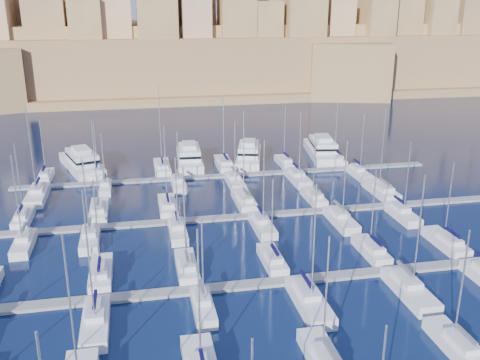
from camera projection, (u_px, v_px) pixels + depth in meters
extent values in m
plane|color=#030B31|center=(268.00, 242.00, 78.23)|extent=(600.00, 600.00, 0.00)
cube|color=slate|center=(291.00, 280.00, 66.99)|extent=(84.00, 2.00, 0.40)
cube|color=slate|center=(253.00, 216.00, 87.48)|extent=(84.00, 2.00, 0.40)
cube|color=slate|center=(229.00, 175.00, 107.96)|extent=(84.00, 2.00, 0.40)
cylinder|color=#9EA0A8|center=(71.00, 310.00, 45.41)|extent=(0.18, 0.18, 14.17)
cylinder|color=#9EA0A8|center=(199.00, 299.00, 47.68)|extent=(0.18, 0.18, 13.54)
cube|color=silver|center=(328.00, 357.00, 50.08)|extent=(1.92, 4.12, 0.70)
cylinder|color=#9EA0A8|center=(326.00, 296.00, 49.57)|extent=(0.18, 0.18, 12.14)
cube|color=#595B60|center=(330.00, 351.00, 49.33)|extent=(0.35, 3.66, 0.35)
cube|color=silver|center=(456.00, 346.00, 53.62)|extent=(2.59, 8.63, 1.63)
cube|color=silver|center=(462.00, 341.00, 52.45)|extent=(1.81, 3.88, 0.70)
cylinder|color=#9EA0A8|center=(462.00, 285.00, 51.93)|extent=(0.18, 0.18, 11.72)
cube|color=#595B60|center=(466.00, 335.00, 51.72)|extent=(0.35, 3.45, 0.35)
cube|color=silver|center=(101.00, 275.00, 67.75)|extent=(2.76, 9.19, 1.66)
cube|color=silver|center=(100.00, 270.00, 66.52)|extent=(1.93, 4.13, 0.70)
cylinder|color=#9EA0A8|center=(97.00, 225.00, 66.08)|extent=(0.18, 0.18, 11.69)
cube|color=#0A0737|center=(99.00, 264.00, 65.77)|extent=(0.35, 3.67, 0.35)
cube|color=silver|center=(187.00, 268.00, 69.51)|extent=(2.59, 8.64, 1.63)
cube|color=silver|center=(187.00, 263.00, 68.34)|extent=(1.82, 3.89, 0.70)
cylinder|color=#9EA0A8|center=(185.00, 215.00, 67.64)|extent=(0.18, 0.18, 12.87)
cube|color=#595B60|center=(187.00, 257.00, 67.61)|extent=(0.35, 3.46, 0.35)
cube|color=silver|center=(272.00, 261.00, 71.45)|extent=(2.48, 8.25, 1.61)
cube|color=silver|center=(274.00, 256.00, 70.32)|extent=(1.73, 3.71, 0.70)
cylinder|color=#9EA0A8|center=(272.00, 217.00, 69.92)|extent=(0.18, 0.18, 10.59)
cube|color=#0A0737|center=(275.00, 250.00, 69.61)|extent=(0.35, 3.30, 0.35)
cube|color=silver|center=(371.00, 251.00, 74.15)|extent=(2.52, 8.40, 1.62)
cube|color=silver|center=(374.00, 246.00, 73.01)|extent=(1.76, 3.78, 0.70)
cylinder|color=#9EA0A8|center=(373.00, 208.00, 72.58)|extent=(0.18, 0.18, 10.89)
cube|color=#0A0737|center=(376.00, 241.00, 72.28)|extent=(0.35, 3.36, 0.35)
cube|color=silver|center=(445.00, 243.00, 76.65)|extent=(2.74, 9.14, 1.66)
cube|color=silver|center=(450.00, 238.00, 75.43)|extent=(1.92, 4.11, 0.70)
cylinder|color=#9EA0A8|center=(449.00, 200.00, 75.06)|extent=(0.18, 0.18, 11.15)
cube|color=#0A0737|center=(453.00, 233.00, 74.67)|extent=(0.35, 3.66, 0.35)
cube|color=silver|center=(96.00, 324.00, 57.23)|extent=(2.82, 9.38, 1.67)
cube|color=silver|center=(95.00, 310.00, 57.74)|extent=(1.97, 4.22, 0.70)
cylinder|color=#9EA0A8|center=(89.00, 258.00, 54.25)|extent=(0.18, 0.18, 14.53)
cube|color=#0A0737|center=(95.00, 299.00, 57.84)|extent=(0.35, 3.75, 0.35)
cube|color=silver|center=(203.00, 309.00, 60.27)|extent=(2.27, 7.57, 1.58)
cube|color=silver|center=(202.00, 296.00, 60.62)|extent=(1.59, 3.41, 0.70)
cylinder|color=#9EA0A8|center=(203.00, 262.00, 58.03)|extent=(0.18, 0.18, 10.43)
cube|color=#595B60|center=(202.00, 287.00, 60.64)|extent=(0.35, 3.03, 0.35)
cube|color=silver|center=(310.00, 303.00, 61.30)|extent=(3.05, 10.15, 1.71)
cube|color=silver|center=(307.00, 289.00, 61.86)|extent=(2.13, 4.57, 0.70)
cylinder|color=#9EA0A8|center=(314.00, 243.00, 58.39)|extent=(0.18, 0.18, 13.78)
cube|color=#0A0737|center=(306.00, 279.00, 62.00)|extent=(0.35, 4.06, 0.35)
cube|color=silver|center=(410.00, 291.00, 63.77)|extent=(2.96, 9.85, 1.69)
cube|color=silver|center=(407.00, 279.00, 64.31)|extent=(2.07, 4.43, 0.70)
cylinder|color=#9EA0A8|center=(419.00, 233.00, 60.85)|extent=(0.18, 0.18, 13.97)
cube|color=#595B60|center=(405.00, 269.00, 64.44)|extent=(0.35, 3.94, 0.35)
cube|color=silver|center=(23.00, 219.00, 85.41)|extent=(2.50, 8.32, 1.62)
cube|color=silver|center=(22.00, 214.00, 84.27)|extent=(1.75, 3.74, 0.70)
cylinder|color=#9EA0A8|center=(19.00, 179.00, 83.73)|extent=(0.18, 0.18, 11.53)
cube|color=#0A0737|center=(20.00, 209.00, 83.56)|extent=(0.35, 3.33, 0.35)
cube|color=silver|center=(99.00, 212.00, 88.21)|extent=(2.90, 9.67, 1.68)
cube|color=silver|center=(98.00, 207.00, 86.94)|extent=(2.03, 4.35, 0.70)
cylinder|color=#9EA0A8|center=(95.00, 165.00, 86.15)|extent=(0.18, 0.18, 14.27)
cube|color=#595B60|center=(98.00, 202.00, 86.16)|extent=(0.35, 3.87, 0.35)
cube|color=silver|center=(168.00, 207.00, 90.20)|extent=(2.84, 9.46, 1.67)
cube|color=silver|center=(168.00, 203.00, 88.94)|extent=(1.99, 4.25, 0.70)
cylinder|color=#9EA0A8|center=(166.00, 165.00, 88.32)|extent=(0.18, 0.18, 13.08)
cube|color=#0A0737|center=(168.00, 198.00, 88.17)|extent=(0.35, 3.78, 0.35)
cube|color=silver|center=(244.00, 201.00, 92.85)|extent=(2.96, 9.87, 1.69)
cube|color=silver|center=(245.00, 197.00, 91.55)|extent=(2.07, 4.44, 0.70)
cylinder|color=#9EA0A8|center=(244.00, 154.00, 90.69)|extent=(0.18, 0.18, 14.93)
cube|color=#595B60|center=(246.00, 192.00, 90.76)|extent=(0.35, 3.95, 0.35)
cube|color=silver|center=(314.00, 198.00, 94.44)|extent=(2.50, 8.34, 1.62)
cube|color=silver|center=(315.00, 194.00, 93.30)|extent=(1.75, 3.75, 0.70)
cylinder|color=#9EA0A8|center=(314.00, 165.00, 92.94)|extent=(0.18, 0.18, 10.46)
cube|color=#595B60|center=(317.00, 189.00, 92.59)|extent=(0.35, 3.34, 0.35)
cube|color=silver|center=(380.00, 191.00, 97.90)|extent=(3.16, 10.55, 1.73)
cube|color=silver|center=(383.00, 187.00, 96.54)|extent=(2.22, 4.75, 0.70)
cylinder|color=#9EA0A8|center=(383.00, 148.00, 95.85)|extent=(0.18, 0.18, 14.45)
cube|color=#595B60|center=(385.00, 182.00, 95.72)|extent=(0.35, 4.22, 0.35)
cube|color=silver|center=(24.00, 245.00, 76.12)|extent=(2.51, 8.38, 1.62)
cube|color=silver|center=(24.00, 235.00, 76.53)|extent=(1.76, 3.77, 0.70)
cylinder|color=#9EA0A8|center=(17.00, 199.00, 73.50)|extent=(0.18, 0.18, 12.58)
cube|color=#595B60|center=(24.00, 227.00, 76.59)|extent=(0.35, 3.35, 0.35)
cube|color=silver|center=(90.00, 240.00, 77.67)|extent=(2.61, 8.69, 1.63)
cube|color=silver|center=(90.00, 230.00, 78.12)|extent=(1.83, 3.91, 0.70)
cylinder|color=#9EA0A8|center=(86.00, 199.00, 75.22)|extent=(0.18, 0.18, 11.37)
cube|color=#595B60|center=(90.00, 223.00, 78.19)|extent=(0.35, 3.48, 0.35)
cube|color=silver|center=(178.00, 233.00, 80.24)|extent=(2.48, 8.27, 1.61)
cube|color=silver|center=(177.00, 223.00, 80.64)|extent=(1.74, 3.72, 0.70)
cylinder|color=#9EA0A8|center=(176.00, 194.00, 77.87)|extent=(0.18, 0.18, 11.03)
cube|color=#0A0737|center=(177.00, 216.00, 80.70)|extent=(0.35, 3.31, 0.35)
cube|color=silver|center=(262.00, 227.00, 82.33)|extent=(2.68, 8.94, 1.65)
cube|color=silver|center=(261.00, 217.00, 82.79)|extent=(1.88, 4.02, 0.70)
cylinder|color=#9EA0A8|center=(264.00, 183.00, 79.61)|extent=(0.18, 0.18, 13.00)
cube|color=#0A0737|center=(261.00, 210.00, 82.88)|extent=(0.35, 3.58, 0.35)
cube|color=silver|center=(341.00, 221.00, 84.47)|extent=(2.82, 9.41, 1.67)
cube|color=silver|center=(339.00, 212.00, 84.97)|extent=(1.98, 4.23, 0.70)
cylinder|color=#9EA0A8|center=(345.00, 180.00, 81.83)|extent=(0.18, 0.18, 12.35)
cube|color=#595B60|center=(339.00, 205.00, 85.08)|extent=(0.35, 3.76, 0.35)
cube|color=silver|center=(402.00, 215.00, 86.76)|extent=(2.63, 8.75, 1.64)
cube|color=silver|center=(400.00, 207.00, 87.20)|extent=(1.84, 3.94, 0.70)
cylinder|color=#9EA0A8|center=(408.00, 177.00, 84.27)|extent=(0.18, 0.18, 11.59)
cube|color=#0A0737|center=(400.00, 200.00, 87.28)|extent=(0.35, 3.50, 0.35)
cube|color=silver|center=(46.00, 177.00, 105.81)|extent=(2.39, 7.95, 1.60)
cube|color=silver|center=(45.00, 173.00, 104.71)|extent=(1.67, 3.58, 0.70)
cylinder|color=#9EA0A8|center=(43.00, 147.00, 104.23)|extent=(0.18, 0.18, 10.76)
cube|color=#0A0737|center=(44.00, 168.00, 104.01)|extent=(0.35, 3.18, 0.35)
cube|color=silver|center=(98.00, 174.00, 107.90)|extent=(2.55, 8.49, 1.62)
cube|color=silver|center=(97.00, 170.00, 106.75)|extent=(1.78, 3.82, 0.70)
cylinder|color=#9EA0A8|center=(95.00, 145.00, 106.41)|extent=(0.18, 0.18, 10.38)
cube|color=#0A0737|center=(96.00, 165.00, 106.02)|extent=(0.35, 3.40, 0.35)
cube|color=silver|center=(162.00, 168.00, 111.29)|extent=(3.18, 10.61, 1.73)
cube|color=silver|center=(162.00, 164.00, 109.92)|extent=(2.23, 4.78, 0.70)
cylinder|color=#9EA0A8|center=(160.00, 125.00, 108.92)|extent=(0.18, 0.18, 16.46)
cube|color=#0A0737|center=(162.00, 160.00, 109.09)|extent=(0.35, 4.24, 0.35)
cube|color=silver|center=(224.00, 165.00, 113.76)|extent=(3.21, 10.70, 1.73)
cube|color=silver|center=(225.00, 161.00, 112.39)|extent=(2.25, 4.81, 0.70)
cylinder|color=#9EA0A8|center=(224.00, 129.00, 111.87)|extent=(0.18, 0.18, 13.50)
cube|color=#0A0737|center=(226.00, 157.00, 111.56)|extent=(0.35, 4.28, 0.35)
cube|color=silver|center=(285.00, 163.00, 115.17)|extent=(2.55, 8.49, 1.62)
cube|color=silver|center=(286.00, 159.00, 114.01)|extent=(1.78, 3.82, 0.70)
cylinder|color=#9EA0A8|center=(285.00, 133.00, 113.48)|extent=(0.18, 0.18, 11.60)
cube|color=#0A0737|center=(286.00, 155.00, 113.28)|extent=(0.35, 3.40, 0.35)
cube|color=silver|center=(335.00, 160.00, 117.23)|extent=(2.50, 8.33, 1.62)
cube|color=silver|center=(337.00, 156.00, 116.09)|extent=(1.75, 3.75, 0.70)
cylinder|color=#9EA0A8|center=(336.00, 128.00, 115.37)|extent=(0.18, 0.18, 12.66)
cube|color=#0A0737|center=(338.00, 152.00, 115.37)|extent=(0.35, 3.33, 0.35)
cube|color=silver|center=(37.00, 196.00, 95.28)|extent=(3.20, 10.66, 1.73)
cube|color=silver|center=(38.00, 188.00, 95.89)|extent=(2.24, 4.80, 0.70)
cylinder|color=#9EA0A8|center=(31.00, 150.00, 92.05)|extent=(0.18, 0.18, 15.68)
cube|color=#0A0737|center=(37.00, 181.00, 96.06)|extent=(0.35, 4.26, 0.35)
cube|color=silver|center=(106.00, 189.00, 99.16)|extent=(2.13, 7.09, 1.55)
cube|color=silver|center=(105.00, 182.00, 99.46)|extent=(1.49, 3.19, 0.70)
cylinder|color=#9EA0A8|center=(103.00, 160.00, 97.03)|extent=(0.18, 0.18, 9.84)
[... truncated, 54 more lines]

